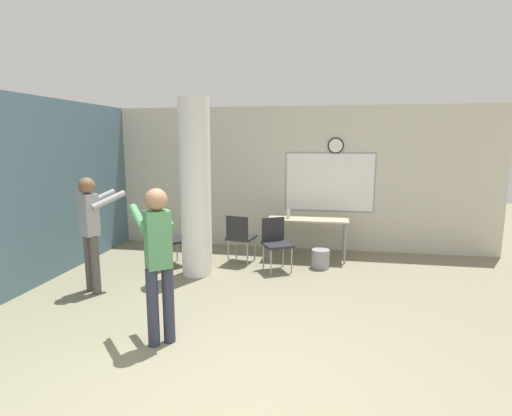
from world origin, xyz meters
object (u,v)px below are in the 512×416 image
(folding_table, at_px, (308,220))
(chair_table_left, at_px, (240,235))
(bottle_on_table, at_px, (288,213))
(person_watching_back, at_px, (91,226))
(chair_near_pillar, at_px, (169,237))
(chair_table_front, at_px, (276,240))
(person_playing_front, at_px, (158,254))

(folding_table, height_order, chair_table_left, chair_table_left)
(bottle_on_table, relative_size, person_watching_back, 0.14)
(chair_near_pillar, relative_size, chair_table_front, 1.00)
(folding_table, bearing_deg, chair_table_left, -153.43)
(bottle_on_table, bearing_deg, person_playing_front, -107.53)
(chair_table_left, distance_m, chair_near_pillar, 1.22)
(chair_table_left, height_order, person_watching_back, person_watching_back)
(chair_table_left, relative_size, chair_table_front, 1.00)
(person_watching_back, bearing_deg, folding_table, 37.37)
(folding_table, height_order, bottle_on_table, bottle_on_table)
(chair_near_pillar, bearing_deg, bottle_on_table, 22.35)
(bottle_on_table, distance_m, person_watching_back, 3.32)
(bottle_on_table, height_order, person_playing_front, person_playing_front)
(chair_near_pillar, bearing_deg, folding_table, 22.34)
(folding_table, height_order, chair_near_pillar, chair_near_pillar)
(bottle_on_table, height_order, chair_table_front, bottle_on_table)
(chair_table_left, relative_size, person_watching_back, 0.53)
(chair_table_left, xyz_separation_m, chair_near_pillar, (-1.16, -0.37, 0.00))
(folding_table, distance_m, chair_near_pillar, 2.51)
(chair_table_left, relative_size, person_playing_front, 0.52)
(chair_near_pillar, height_order, chair_table_front, same)
(bottle_on_table, bearing_deg, folding_table, 22.24)
(chair_table_left, bearing_deg, chair_near_pillar, -162.17)
(chair_table_left, height_order, chair_near_pillar, same)
(folding_table, bearing_deg, bottle_on_table, -157.76)
(folding_table, bearing_deg, chair_near_pillar, -157.66)
(chair_table_front, distance_m, person_playing_front, 2.84)
(chair_near_pillar, height_order, person_watching_back, person_watching_back)
(bottle_on_table, relative_size, chair_table_left, 0.26)
(chair_near_pillar, distance_m, person_watching_back, 1.50)
(bottle_on_table, distance_m, chair_table_left, 0.97)
(chair_table_left, bearing_deg, folding_table, 26.57)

